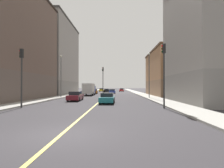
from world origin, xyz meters
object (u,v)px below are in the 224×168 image
car_maroon (75,96)px  building_right_midblock (52,58)px  car_black (107,91)px  box_truck (89,89)px  building_left_near (216,35)px  building_left_mid (174,73)px  car_orange (94,91)px  car_yellow (102,90)px  traffic_light_right_near (21,70)px  car_blue (112,91)px  street_lamp_left_near (149,71)px  car_teal (107,98)px  traffic_light_median_far (103,77)px  traffic_light_left_near (164,67)px  car_red (122,90)px  street_lamp_right_near (61,72)px

car_maroon → building_right_midblock: bearing=116.6°
car_black → box_truck: box_truck is taller
building_left_near → car_maroon: building_left_near is taller
building_left_mid → car_orange: (-19.48, 10.77, -4.44)m
car_yellow → car_orange: bearing=-90.7°
traffic_light_right_near → box_truck: size_ratio=0.89×
car_black → car_blue: bearing=-78.6°
traffic_light_right_near → street_lamp_left_near: street_lamp_left_near is taller
car_teal → car_blue: bearing=90.5°
building_left_near → car_blue: 34.95m
car_orange → building_right_midblock: bearing=-166.3°
traffic_light_median_far → traffic_light_right_near: bearing=-103.5°
traffic_light_left_near → street_lamp_left_near: 14.52m
car_maroon → box_truck: box_truck is taller
traffic_light_right_near → car_yellow: size_ratio=1.40×
traffic_light_right_near → car_red: traffic_light_right_near is taller
car_black → car_red: size_ratio=1.05×
car_black → traffic_light_left_near: bearing=-80.2°
traffic_light_median_far → car_red: bearing=80.9°
car_red → traffic_light_left_near: bearing=-87.2°
car_yellow → traffic_light_right_near: bearing=-93.2°
building_left_near → car_maroon: bearing=171.0°
building_left_near → car_orange: bearing=124.0°
building_left_near → box_truck: building_left_near is taller
street_lamp_right_near → car_teal: size_ratio=1.73×
building_left_mid → car_yellow: (-19.19, 33.28, -4.46)m
street_lamp_left_near → car_orange: bearing=120.5°
car_blue → car_teal: bearing=-89.5°
car_black → car_red: car_red is taller
traffic_light_median_far → car_orange: traffic_light_median_far is taller
building_right_midblock → car_orange: building_right_midblock is taller
traffic_light_left_near → car_yellow: size_ratio=1.49×
traffic_light_left_near → street_lamp_left_near: street_lamp_left_near is taller
car_black → car_yellow: 10.46m
car_teal → car_yellow: bearing=95.5°
building_left_near → traffic_light_left_near: bearing=-142.9°
building_left_mid → traffic_light_right_near: size_ratio=3.07×
building_right_midblock → traffic_light_left_near: 39.83m
car_orange → car_blue: size_ratio=1.07×
traffic_light_median_far → car_teal: (2.13, -20.27, -3.61)m
building_left_mid → car_red: 35.60m
car_teal → car_black: bearing=93.2°
traffic_light_left_near → street_lamp_right_near: (-15.06, 16.30, 0.76)m
car_red → car_maroon: bearing=-99.3°
street_lamp_right_near → car_red: (12.27, 41.64, -4.18)m
building_left_mid → box_truck: (-19.58, 1.84, -3.59)m
traffic_light_left_near → car_teal: (-5.81, 5.39, -3.41)m
building_right_midblock → box_truck: building_right_midblock is taller
building_left_near → car_yellow: size_ratio=4.19×
building_left_near → car_maroon: (-19.06, 3.02, -8.14)m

